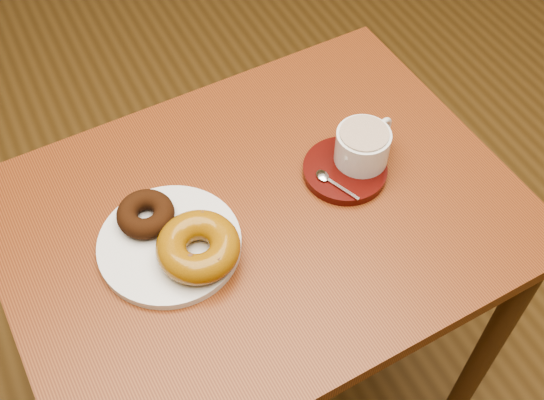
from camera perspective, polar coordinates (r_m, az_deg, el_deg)
name	(u,v)px	position (r m, az deg, el deg)	size (l,w,h in m)	color
ground	(288,386)	(1.79, 1.34, -15.32)	(6.00, 6.00, 0.00)	brown
cafe_table	(262,254)	(1.20, -0.85, -4.51)	(0.85, 0.65, 0.77)	brown
donut_plate	(170,244)	(1.07, -8.56, -3.67)	(0.22, 0.22, 0.01)	silver
donut_cinnamon	(146,214)	(1.08, -10.53, -1.16)	(0.09, 0.09, 0.03)	black
donut_caramel	(198,247)	(1.02, -6.20, -3.91)	(0.15, 0.15, 0.05)	#925F10
saucer	(345,170)	(1.15, 6.12, 2.49)	(0.14, 0.14, 0.02)	#3B0B08
coffee_cup	(363,145)	(1.14, 7.63, 4.56)	(0.12, 0.09, 0.06)	silver
teaspoon	(326,178)	(1.12, 4.58, 1.83)	(0.04, 0.08, 0.01)	silver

